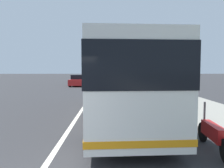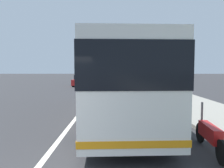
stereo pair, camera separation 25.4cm
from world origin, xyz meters
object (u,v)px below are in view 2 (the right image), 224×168
(coach_bus, at_px, (117,77))
(motorcycle_mid_row, at_px, (210,135))
(car_behind_bus, at_px, (114,76))
(car_ahead_same_lane, at_px, (82,81))

(coach_bus, bearing_deg, motorcycle_mid_row, -155.25)
(car_behind_bus, distance_m, car_ahead_same_lane, 19.10)
(coach_bus, relative_size, car_ahead_same_lane, 2.78)
(motorcycle_mid_row, height_order, car_behind_bus, car_behind_bus)
(coach_bus, bearing_deg, car_ahead_same_lane, 11.04)
(coach_bus, relative_size, motorcycle_mid_row, 5.46)
(coach_bus, relative_size, car_behind_bus, 2.85)
(coach_bus, bearing_deg, car_behind_bus, -2.69)
(car_behind_bus, relative_size, car_ahead_same_lane, 0.98)
(car_ahead_same_lane, bearing_deg, coach_bus, 17.68)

